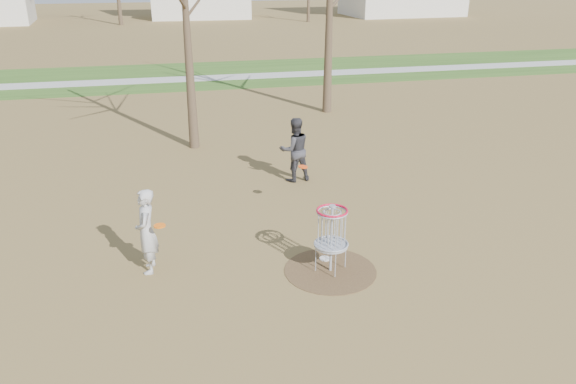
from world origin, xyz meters
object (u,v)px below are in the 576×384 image
object	(u,v)px
disc_grounded	(325,259)
disc_golf_basket	(332,228)
player_standing	(146,231)
player_throwing	(295,150)

from	to	relation	value
disc_grounded	disc_golf_basket	bearing A→B (deg)	-92.87
disc_grounded	disc_golf_basket	size ratio (longest dim) A/B	0.16
player_standing	disc_golf_basket	distance (m)	3.50
player_throwing	disc_grounded	world-z (taller)	player_throwing
player_standing	disc_grounded	distance (m)	3.55
player_standing	disc_golf_basket	world-z (taller)	player_standing
player_standing	player_throwing	size ratio (longest dim) A/B	0.96
disc_golf_basket	disc_grounded	bearing A→B (deg)	87.13
player_standing	disc_grounded	world-z (taller)	player_standing
player_throwing	disc_grounded	xyz separation A→B (m)	(-0.44, -4.46, -0.86)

